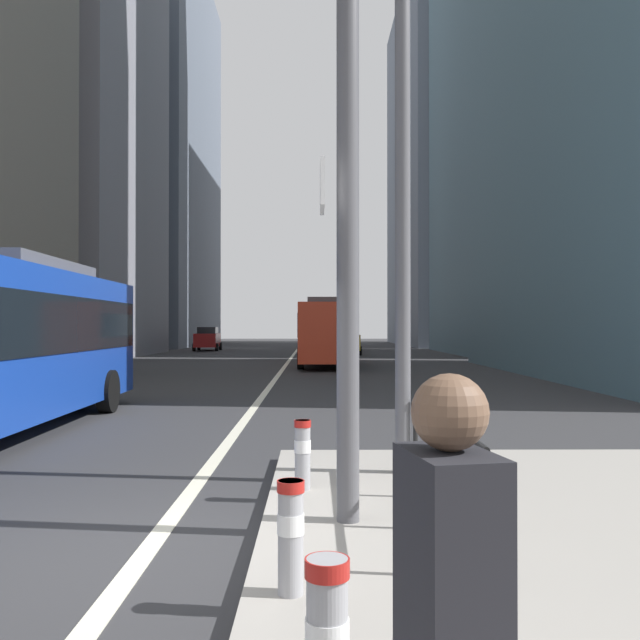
{
  "coord_description": "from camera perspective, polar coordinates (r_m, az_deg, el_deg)",
  "views": [
    {
      "loc": [
        1.52,
        -6.17,
        2.04
      ],
      "look_at": [
        1.86,
        39.8,
        2.44
      ],
      "focal_mm": 37.55,
      "sensor_mm": 36.0,
      "label": 1
    }
  ],
  "objects": [
    {
      "name": "car_receding_near",
      "position": [
        47.85,
        2.17,
        -1.76
      ],
      "size": [
        2.13,
        4.55,
        1.94
      ],
      "color": "gold",
      "rests_on": "ground"
    },
    {
      "name": "ground_plane",
      "position": [
        26.3,
        -3.75,
        -4.95
      ],
      "size": [
        160.0,
        160.0,
        0.0
      ],
      "primitive_type": "plane",
      "color": "#303033"
    },
    {
      "name": "lane_centre_line",
      "position": [
        36.26,
        -2.83,
        -3.72
      ],
      "size": [
        0.2,
        80.0,
        0.01
      ],
      "primitive_type": "cube",
      "color": "beige",
      "rests_on": "ground"
    },
    {
      "name": "street_lamp_post",
      "position": [
        9.27,
        7.05,
        20.0
      ],
      "size": [
        5.5,
        0.32,
        8.0
      ],
      "color": "#56565B",
      "rests_on": "median_island"
    },
    {
      "name": "bollard_right",
      "position": [
        4.93,
        -2.51,
        -17.49
      ],
      "size": [
        0.2,
        0.2,
        0.8
      ],
      "color": "#99999E",
      "rests_on": "median_island"
    },
    {
      "name": "city_bus_red_receding",
      "position": [
        35.04,
        0.53,
        -0.83
      ],
      "size": [
        2.84,
        11.77,
        3.4
      ],
      "color": "red",
      "rests_on": "ground"
    },
    {
      "name": "traffic_signal_gantry",
      "position": [
        7.04,
        -16.44,
        16.81
      ],
      "size": [
        6.49,
        0.65,
        6.0
      ],
      "color": "#515156",
      "rests_on": "median_island"
    },
    {
      "name": "city_bus_red_distant",
      "position": [
        58.63,
        0.78,
        -0.7
      ],
      "size": [
        2.83,
        10.66,
        3.4
      ],
      "color": "red",
      "rests_on": "ground"
    },
    {
      "name": "pedestrian_railing",
      "position": [
        6.98,
        10.33,
        -10.25
      ],
      "size": [
        0.06,
        3.59,
        0.98
      ],
      "color": "black",
      "rests_on": "median_island"
    },
    {
      "name": "car_oncoming_mid",
      "position": [
        56.06,
        -9.55,
        -1.57
      ],
      "size": [
        2.19,
        4.43,
        1.94
      ],
      "color": "maroon",
      "rests_on": "ground"
    },
    {
      "name": "office_tower_left_mid",
      "position": [
        50.29,
        -21.72,
        16.44
      ],
      "size": [
        11.66,
        17.18,
        33.32
      ],
      "primitive_type": "cube",
      "color": "gray",
      "rests_on": "ground"
    },
    {
      "name": "pedestrian_waiting",
      "position": [
        2.24,
        11.03,
        -24.58
      ],
      "size": [
        0.31,
        0.42,
        1.74
      ],
      "color": "#423D38",
      "rests_on": "median_island"
    },
    {
      "name": "office_tower_left_far",
      "position": [
        75.23,
        -14.27,
        13.38
      ],
      "size": [
        11.35,
        25.87,
        40.15
      ],
      "primitive_type": "cube",
      "color": "slate",
      "rests_on": "ground"
    },
    {
      "name": "bollard_back",
      "position": [
        7.86,
        -1.49,
        -11.06
      ],
      "size": [
        0.2,
        0.2,
        0.8
      ],
      "color": "#99999E",
      "rests_on": "median_island"
    },
    {
      "name": "office_tower_right_far",
      "position": [
        76.22,
        11.58,
        12.43
      ],
      "size": [
        12.44,
        25.64,
        38.16
      ],
      "primitive_type": "cube",
      "color": "slate",
      "rests_on": "ground"
    }
  ]
}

